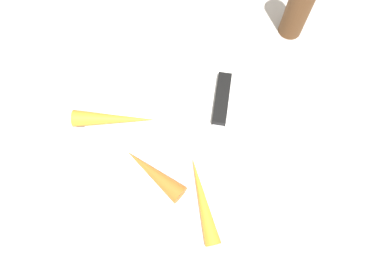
# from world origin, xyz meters

# --- Properties ---
(ground_plane) EXTENTS (1.40, 1.40, 0.00)m
(ground_plane) POSITION_xyz_m (0.00, 0.00, 0.00)
(ground_plane) COLOR #ADA8A0
(cutting_board) EXTENTS (0.36, 0.26, 0.01)m
(cutting_board) POSITION_xyz_m (0.00, 0.00, 0.01)
(cutting_board) COLOR white
(cutting_board) RESTS_ON ground_plane
(knife) EXTENTS (0.18, 0.12, 0.01)m
(knife) POSITION_xyz_m (0.06, -0.01, 0.02)
(knife) COLOR #B7B7BC
(knife) RESTS_ON cutting_board
(carrot_longest) EXTENTS (0.09, 0.12, 0.02)m
(carrot_longest) POSITION_xyz_m (-0.08, -0.08, 0.02)
(carrot_longest) COLOR orange
(carrot_longest) RESTS_ON cutting_board
(carrot_medium) EXTENTS (0.10, 0.12, 0.03)m
(carrot_medium) POSITION_xyz_m (-0.07, 0.10, 0.03)
(carrot_medium) COLOR orange
(carrot_medium) RESTS_ON cutting_board
(carrot_shortest) EXTENTS (0.03, 0.10, 0.03)m
(carrot_shortest) POSITION_xyz_m (-0.09, -0.01, 0.03)
(carrot_shortest) COLOR orange
(carrot_shortest) RESTS_ON cutting_board
(pepper_grinder) EXTENTS (0.04, 0.04, 0.15)m
(pepper_grinder) POSITION_xyz_m (0.26, -0.01, 0.07)
(pepper_grinder) COLOR brown
(pepper_grinder) RESTS_ON ground_plane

